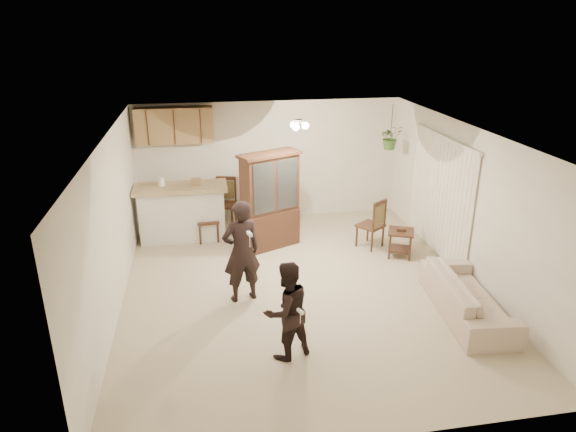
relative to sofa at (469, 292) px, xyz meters
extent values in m
plane|color=#C1AC91|center=(-2.26, 1.17, -0.37)|extent=(6.50, 6.50, 0.00)
cube|color=silver|center=(-2.26, 1.17, 2.13)|extent=(5.50, 6.50, 0.02)
cube|color=white|center=(-2.26, 4.42, 0.88)|extent=(5.50, 0.02, 2.50)
cube|color=white|center=(-2.26, -2.08, 0.88)|extent=(5.50, 0.02, 2.50)
cube|color=white|center=(-5.01, 1.17, 0.88)|extent=(0.02, 6.50, 2.50)
cube|color=white|center=(0.49, 1.17, 0.88)|extent=(0.02, 6.50, 2.50)
cube|color=white|center=(-4.11, 3.52, 0.13)|extent=(1.60, 0.55, 1.00)
cube|color=tan|center=(-4.11, 3.52, 0.68)|extent=(1.75, 0.70, 0.08)
cube|color=olive|center=(-4.16, 4.24, 1.73)|extent=(1.50, 0.34, 0.70)
imported|color=#325B24|center=(0.04, 3.57, 1.48)|extent=(0.43, 0.37, 0.48)
cylinder|color=black|center=(0.04, 3.57, 1.81)|extent=(0.01, 0.01, 0.65)
imported|color=beige|center=(0.00, 0.00, 0.00)|extent=(0.92, 1.94, 0.73)
imported|color=black|center=(-3.18, 0.99, 0.53)|extent=(0.74, 0.58, 1.80)
imported|color=black|center=(-2.76, -0.53, 0.31)|extent=(0.80, 0.73, 1.35)
cube|color=#361D13|center=(-2.48, 2.88, -0.01)|extent=(1.14, 0.83, 0.71)
cube|color=#361D13|center=(-2.48, 2.88, 0.87)|extent=(1.12, 0.78, 1.06)
cube|color=silver|center=(-2.48, 2.88, 0.87)|extent=(0.85, 0.40, 0.93)
cube|color=#361D13|center=(-2.48, 2.88, 1.42)|extent=(1.23, 0.88, 0.05)
cube|color=#361D13|center=(-0.23, 2.03, 0.11)|extent=(0.59, 0.59, 0.04)
cube|color=#361D13|center=(-0.23, 2.03, -0.23)|extent=(0.50, 0.50, 0.03)
cube|color=#361D13|center=(-0.23, 2.03, 0.16)|extent=(0.19, 0.16, 0.05)
cube|color=#361D13|center=(-3.64, 3.36, 0.04)|extent=(0.45, 0.45, 0.04)
cube|color=olive|center=(-3.64, 3.36, 0.29)|extent=(0.30, 0.06, 0.35)
cube|color=#361D13|center=(-3.64, 3.36, 0.52)|extent=(0.37, 0.07, 0.07)
cube|color=#361D13|center=(-3.26, 4.10, 0.08)|extent=(0.55, 0.55, 0.05)
cube|color=olive|center=(-3.26, 4.10, 0.35)|extent=(0.32, 0.13, 0.38)
cube|color=#361D13|center=(-3.26, 4.10, 0.60)|extent=(0.40, 0.15, 0.08)
cube|color=#361D13|center=(-0.64, 2.53, 0.06)|extent=(0.59, 0.59, 0.05)
cube|color=olive|center=(-0.64, 2.53, 0.32)|extent=(0.28, 0.21, 0.37)
cube|color=#361D13|center=(-0.64, 2.53, 0.56)|extent=(0.34, 0.26, 0.07)
cube|color=white|center=(-3.09, 0.63, 0.87)|extent=(0.08, 0.15, 0.04)
cube|color=white|center=(-2.64, -0.81, 0.44)|extent=(0.08, 0.12, 0.03)
camera|label=1|loc=(-3.69, -5.97, 3.68)|focal=32.00mm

